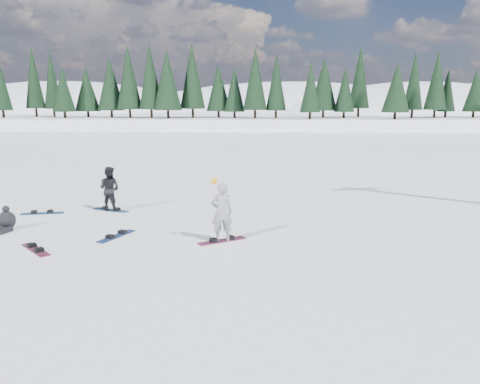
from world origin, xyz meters
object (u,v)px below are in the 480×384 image
seated_rider (6,221)px  snowboard_loose_a (116,236)px  snowboard_loose_b (36,250)px  snowboarder_man (110,189)px  snowboard_loose_c (42,213)px  snowboarder_woman (222,212)px

seated_rider → snowboard_loose_a: 3.82m
seated_rider → snowboard_loose_b: size_ratio=0.68×
snowboarder_man → snowboard_loose_b: 4.88m
snowboarder_man → snowboard_loose_c: (-2.36, -0.56, -0.82)m
snowboarder_woman → snowboard_loose_c: (-6.79, 3.27, -0.88)m
snowboarder_man → snowboard_loose_a: 3.70m
seated_rider → snowboarder_woman: bearing=15.4°
snowboarder_man → seated_rider: size_ratio=1.65×
snowboarder_woman → snowboarder_man: bearing=-52.8°
snowboarder_man → seated_rider: bearing=62.3°
snowboarder_woman → snowboard_loose_a: bearing=-19.3°
seated_rider → snowboard_loose_b: bearing=-23.3°
snowboarder_man → snowboard_loose_b: (-0.71, -4.75, -0.82)m
snowboarder_man → seated_rider: (-2.57, -2.70, -0.54)m
snowboarder_man → seated_rider: snowboarder_man is taller
snowboard_loose_b → snowboard_loose_c: size_ratio=1.00×
snowboarder_woman → snowboard_loose_c: snowboarder_woman is taller
snowboarder_man → seated_rider: 3.77m
snowboarder_man → snowboard_loose_a: (1.17, -3.41, -0.82)m
snowboard_loose_b → snowboard_loose_a: bearing=81.8°
snowboarder_woman → snowboard_loose_b: (-5.14, -0.92, -0.88)m
snowboard_loose_c → snowboarder_man: bearing=3.7°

